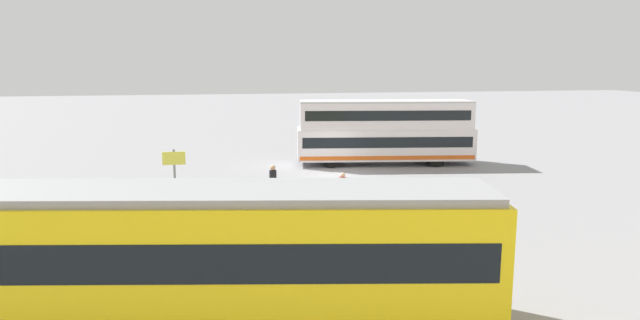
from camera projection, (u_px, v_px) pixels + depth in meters
name	position (u px, v px, depth m)	size (l,w,h in m)	color
ground_plane	(333.00, 175.00, 31.56)	(160.00, 160.00, 0.00)	gray
double_decker_bus	(385.00, 132.00, 34.73)	(11.04, 4.01, 3.95)	silver
tram_yellow	(183.00, 256.00, 13.36)	(15.09, 5.08, 3.42)	yellow
pedestrian_near_railing	(273.00, 182.00, 25.01)	(0.44, 0.44, 1.79)	#4C3F2D
pedestrian_crossing	(343.00, 188.00, 24.42)	(0.45, 0.45, 1.58)	#33384C
pedestrian_railing	(262.00, 188.00, 25.08)	(8.73, 0.95, 1.08)	gray
info_sign	(174.00, 168.00, 24.43)	(0.98, 0.12, 2.56)	slate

